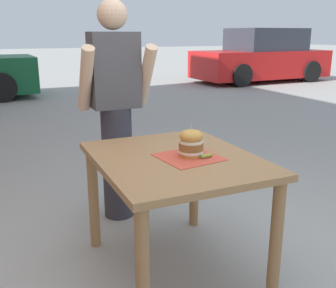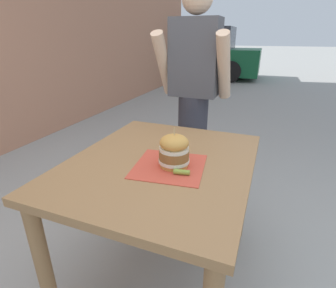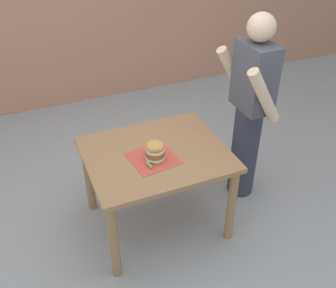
{
  "view_description": "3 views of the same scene",
  "coord_description": "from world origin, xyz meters",
  "px_view_note": "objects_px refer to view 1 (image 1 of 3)",
  "views": [
    {
      "loc": [
        -0.94,
        -2.0,
        1.45
      ],
      "look_at": [
        0.0,
        0.1,
        0.8
      ],
      "focal_mm": 42.0,
      "sensor_mm": 36.0,
      "label": 1
    },
    {
      "loc": [
        0.48,
        -1.11,
        1.34
      ],
      "look_at": [
        0.0,
        0.1,
        0.8
      ],
      "focal_mm": 28.0,
      "sensor_mm": 36.0,
      "label": 2
    },
    {
      "loc": [
        2.29,
        -0.86,
        2.52
      ],
      "look_at": [
        0.0,
        0.1,
        0.8
      ],
      "focal_mm": 42.0,
      "sensor_mm": 36.0,
      "label": 3
    }
  ],
  "objects_px": {
    "sandwich": "(191,143)",
    "parked_car_near_curb": "(262,58)",
    "diner_across_table": "(116,109)",
    "pickle_spear": "(206,156)",
    "patio_table": "(175,175)"
  },
  "relations": [
    {
      "from": "sandwich",
      "to": "parked_car_near_curb",
      "type": "height_order",
      "value": "parked_car_near_curb"
    },
    {
      "from": "diner_across_table",
      "to": "parked_car_near_curb",
      "type": "xyz_separation_m",
      "value": [
        6.84,
        7.24,
        -0.16
      ]
    },
    {
      "from": "pickle_spear",
      "to": "parked_car_near_curb",
      "type": "relative_size",
      "value": 0.02
    },
    {
      "from": "diner_across_table",
      "to": "parked_car_near_curb",
      "type": "relative_size",
      "value": 0.4
    },
    {
      "from": "patio_table",
      "to": "pickle_spear",
      "type": "height_order",
      "value": "pickle_spear"
    },
    {
      "from": "patio_table",
      "to": "parked_car_near_curb",
      "type": "height_order",
      "value": "parked_car_near_curb"
    },
    {
      "from": "sandwich",
      "to": "parked_car_near_curb",
      "type": "bearing_deg",
      "value": 50.76
    },
    {
      "from": "patio_table",
      "to": "sandwich",
      "type": "bearing_deg",
      "value": -24.32
    },
    {
      "from": "sandwich",
      "to": "pickle_spear",
      "type": "bearing_deg",
      "value": -48.28
    },
    {
      "from": "patio_table",
      "to": "sandwich",
      "type": "height_order",
      "value": "sandwich"
    },
    {
      "from": "sandwich",
      "to": "diner_across_table",
      "type": "height_order",
      "value": "diner_across_table"
    },
    {
      "from": "sandwich",
      "to": "pickle_spear",
      "type": "distance_m",
      "value": 0.12
    },
    {
      "from": "parked_car_near_curb",
      "to": "sandwich",
      "type": "bearing_deg",
      "value": -129.24
    },
    {
      "from": "sandwich",
      "to": "diner_across_table",
      "type": "bearing_deg",
      "value": 100.86
    },
    {
      "from": "pickle_spear",
      "to": "diner_across_table",
      "type": "distance_m",
      "value": 1.03
    }
  ]
}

